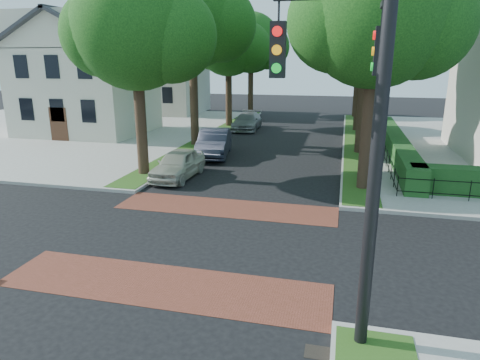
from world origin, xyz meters
name	(u,v)px	position (x,y,z in m)	size (l,w,h in m)	color
ground	(201,239)	(0.00, 0.00, 0.00)	(120.00, 120.00, 0.00)	black
sidewalk_nw	(57,129)	(-19.50, 19.00, 0.07)	(30.00, 30.00, 0.15)	gray
crosswalk_far	(226,208)	(0.00, 3.20, 0.01)	(9.00, 2.20, 0.01)	brown
crosswalk_near	(163,285)	(0.00, -3.20, 0.01)	(9.00, 2.20, 0.01)	brown
storm_drain	(320,353)	(4.30, -5.00, 0.01)	(0.65, 0.45, 0.01)	black
grass_strip_ne	(356,140)	(5.40, 19.10, 0.16)	(1.60, 29.80, 0.02)	#214614
grass_strip_nw	(214,134)	(-5.40, 19.10, 0.16)	(1.60, 29.80, 0.02)	#214614
tree_right_near	(379,16)	(5.60, 7.24, 7.63)	(7.75, 6.67, 10.66)	black
tree_right_mid	(370,22)	(5.61, 15.25, 7.99)	(8.25, 7.09, 11.22)	black
tree_right_far	(364,45)	(5.60, 24.22, 6.91)	(7.25, 6.23, 9.74)	black
tree_right_back	(361,44)	(5.60, 33.23, 7.27)	(7.50, 6.45, 10.20)	black
tree_left_near	(139,29)	(-5.40, 7.23, 7.27)	(7.50, 6.45, 10.20)	black
tree_left_mid	(195,19)	(-5.39, 15.24, 8.34)	(8.00, 6.88, 11.48)	black
tree_left_far	(230,44)	(-5.40, 24.22, 7.12)	(7.00, 6.02, 9.86)	black
tree_left_back	(252,44)	(-5.40, 33.24, 7.41)	(7.75, 6.66, 10.44)	black
hedge_main_road	(396,144)	(7.70, 15.00, 0.75)	(1.00, 18.00, 1.20)	#153C18
fence_main_road	(382,146)	(6.90, 15.00, 0.60)	(0.06, 18.00, 0.90)	black
house_left_near	(86,70)	(-15.49, 17.99, 5.04)	(10.00, 9.00, 10.14)	beige
house_left_far	(159,67)	(-15.49, 31.99, 5.04)	(10.00, 9.00, 10.14)	beige
traffic_signal	(367,125)	(4.89, -4.41, 4.71)	(2.17, 2.00, 8.00)	black
parked_car_front	(178,164)	(-3.60, 7.03, 0.73)	(1.73, 4.29, 1.46)	#B7B8A6
parked_car_middle	(214,143)	(-3.32, 12.39, 0.84)	(1.77, 5.08, 1.67)	#1F222E
parked_car_rear	(247,121)	(-3.60, 23.00, 0.73)	(2.06, 5.06, 1.47)	gray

